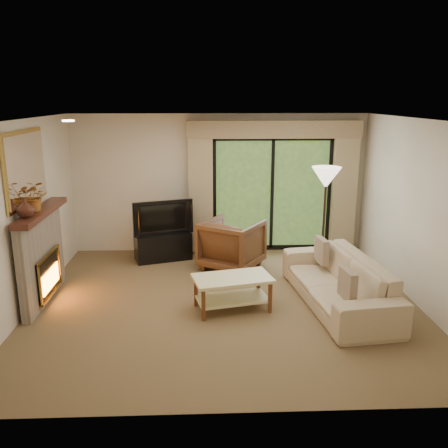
{
  "coord_description": "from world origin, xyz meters",
  "views": [
    {
      "loc": [
        -0.27,
        -6.35,
        2.89
      ],
      "look_at": [
        0.0,
        0.3,
        1.1
      ],
      "focal_mm": 38.0,
      "sensor_mm": 36.0,
      "label": 1
    }
  ],
  "objects_px": {
    "media_console": "(163,246)",
    "armchair": "(232,244)",
    "coffee_table": "(232,293)",
    "sofa": "(338,281)"
  },
  "relations": [
    {
      "from": "media_console",
      "to": "sofa",
      "type": "distance_m",
      "value": 3.37
    },
    {
      "from": "media_console",
      "to": "armchair",
      "type": "distance_m",
      "value": 1.34
    },
    {
      "from": "armchair",
      "to": "media_console",
      "type": "bearing_deg",
      "value": 10.13
    },
    {
      "from": "media_console",
      "to": "armchair",
      "type": "relative_size",
      "value": 1.06
    },
    {
      "from": "armchair",
      "to": "sofa",
      "type": "height_order",
      "value": "armchair"
    },
    {
      "from": "sofa",
      "to": "coffee_table",
      "type": "xyz_separation_m",
      "value": [
        -1.51,
        -0.1,
        -0.11
      ]
    },
    {
      "from": "media_console",
      "to": "coffee_table",
      "type": "distance_m",
      "value": 2.46
    },
    {
      "from": "sofa",
      "to": "coffee_table",
      "type": "relative_size",
      "value": 2.24
    },
    {
      "from": "coffee_table",
      "to": "media_console",
      "type": "bearing_deg",
      "value": 104.82
    },
    {
      "from": "media_console",
      "to": "sofa",
      "type": "xyz_separation_m",
      "value": [
        2.66,
        -2.07,
        0.1
      ]
    }
  ]
}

